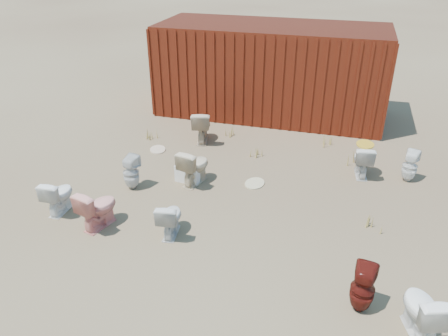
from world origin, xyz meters
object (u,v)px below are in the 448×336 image
(toilet_back_e, at_px, (410,166))
(loose_tank, at_px, (188,174))
(shipping_container, at_px, (271,70))
(toilet_back_a, at_px, (131,173))
(toilet_front_c, at_px, (170,218))
(toilet_front_pink, at_px, (98,208))
(toilet_back_beige_left, at_px, (202,126))
(toilet_back_yellowlid, at_px, (363,160))
(toilet_back_beige_right, at_px, (194,166))
(toilet_front_a, at_px, (58,195))
(toilet_front_maroon, at_px, (363,289))
(toilet_front_e, at_px, (423,311))

(toilet_back_e, height_order, loose_tank, toilet_back_e)
(shipping_container, bearing_deg, loose_tank, -100.74)
(toilet_back_a, bearing_deg, toilet_front_c, 147.33)
(shipping_container, bearing_deg, toilet_front_pink, -105.77)
(toilet_back_beige_left, distance_m, loose_tank, 2.02)
(toilet_back_a, relative_size, toilet_back_yellowlid, 1.00)
(toilet_front_c, height_order, toilet_back_beige_left, toilet_back_beige_left)
(toilet_front_pink, bearing_deg, toilet_back_a, -72.46)
(toilet_front_pink, relative_size, toilet_back_beige_right, 0.97)
(toilet_front_c, bearing_deg, toilet_front_pink, -2.14)
(toilet_back_yellowlid, bearing_deg, loose_tank, 13.92)
(toilet_back_beige_left, bearing_deg, loose_tank, 87.29)
(toilet_back_e, xyz_separation_m, loose_tank, (-4.31, -1.30, -0.15))
(toilet_front_c, relative_size, toilet_back_e, 0.97)
(toilet_front_a, height_order, loose_tank, toilet_front_a)
(toilet_back_beige_left, bearing_deg, toilet_front_a, 54.55)
(shipping_container, height_order, toilet_front_maroon, shipping_container)
(toilet_front_pink, height_order, toilet_back_e, toilet_front_pink)
(toilet_front_e, height_order, toilet_back_e, toilet_front_e)
(toilet_front_c, relative_size, toilet_back_beige_left, 0.81)
(toilet_front_a, bearing_deg, toilet_back_a, -130.21)
(toilet_front_maroon, height_order, toilet_back_beige_left, toilet_back_beige_left)
(shipping_container, distance_m, toilet_front_pink, 6.54)
(toilet_front_a, height_order, toilet_back_beige_left, toilet_back_beige_left)
(toilet_front_a, bearing_deg, toilet_front_e, 167.45)
(toilet_front_a, relative_size, toilet_front_maroon, 0.93)
(shipping_container, xyz_separation_m, loose_tank, (-0.83, -4.38, -1.02))
(toilet_front_a, xyz_separation_m, toilet_front_c, (2.19, -0.09, -0.01))
(toilet_front_c, relative_size, toilet_back_yellowlid, 0.92)
(toilet_front_a, bearing_deg, toilet_back_beige_right, -142.01)
(toilet_back_a, relative_size, toilet_back_beige_left, 0.89)
(toilet_front_a, xyz_separation_m, toilet_back_yellowlid, (5.23, 2.92, 0.02))
(toilet_front_maroon, height_order, toilet_back_a, toilet_front_maroon)
(shipping_container, relative_size, toilet_front_pink, 8.21)
(toilet_front_a, distance_m, loose_tank, 2.48)
(toilet_front_pink, xyz_separation_m, toilet_back_yellowlid, (4.31, 3.13, -0.02))
(shipping_container, height_order, loose_tank, shipping_container)
(toilet_front_pink, xyz_separation_m, toilet_back_e, (5.24, 3.16, -0.04))
(toilet_front_a, xyz_separation_m, loose_tank, (1.85, 1.65, -0.16))
(toilet_front_e, xyz_separation_m, toilet_back_beige_right, (-3.97, 2.82, 0.00))
(toilet_front_maroon, bearing_deg, toilet_back_beige_left, -41.43)
(toilet_front_c, distance_m, toilet_front_maroon, 3.19)
(toilet_front_c, relative_size, toilet_back_beige_right, 0.84)
(toilet_back_yellowlid, distance_m, toilet_back_e, 0.93)
(toilet_back_beige_right, bearing_deg, toilet_back_yellowlid, -144.56)
(toilet_back_beige_left, bearing_deg, toilet_front_pink, 68.48)
(toilet_front_c, height_order, toilet_back_yellowlid, toilet_back_yellowlid)
(toilet_front_a, relative_size, toilet_front_e, 0.88)
(toilet_front_c, relative_size, toilet_front_e, 0.84)
(toilet_front_pink, distance_m, toilet_back_beige_left, 3.87)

